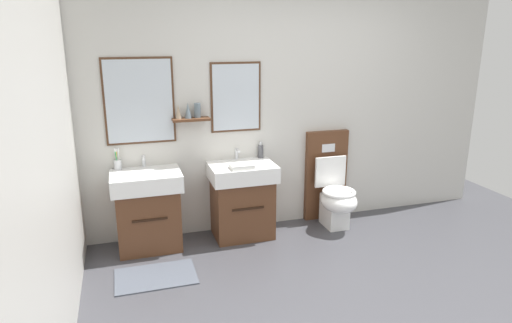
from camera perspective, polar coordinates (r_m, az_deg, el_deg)
name	(u,v)px	position (r m, az deg, el deg)	size (l,w,h in m)	color
ground_plane	(378,314)	(3.73, 15.24, -18.19)	(5.80, 4.96, 0.10)	#3D3D42
wall_back	(292,95)	(4.76, 4.66, 8.38)	(4.60, 0.27, 2.77)	beige
wall_left	(30,154)	(2.68, -26.83, 0.81)	(0.12, 3.76, 2.77)	beige
bath_mat	(156,276)	(4.05, -12.63, -14.09)	(0.68, 0.44, 0.01)	#474C56
vanity_sink_left	(148,208)	(4.42, -13.59, -5.81)	(0.65, 0.50, 0.76)	#56331E
tap_on_left_sink	(144,160)	(4.46, -14.11, 0.20)	(0.03, 0.13, 0.11)	silver
vanity_sink_right	(242,198)	(4.56, -1.79, -4.70)	(0.65, 0.50, 0.76)	#56331E
tap_on_right_sink	(237,153)	(4.59, -2.43, 1.13)	(0.03, 0.13, 0.11)	silver
toilet	(332,191)	(4.92, 9.65, -3.68)	(0.48, 0.63, 1.00)	#56331E
toothbrush_cup	(118,164)	(4.45, -17.21, -0.25)	(0.07, 0.07, 0.21)	silver
soap_dispenser	(261,151)	(4.66, 0.59, 1.35)	(0.06, 0.06, 0.17)	#4C4C51
folded_hand_towel	(242,166)	(4.29, -1.83, -0.61)	(0.22, 0.16, 0.04)	white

